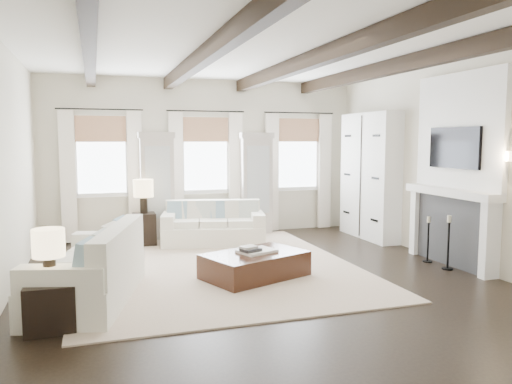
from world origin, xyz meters
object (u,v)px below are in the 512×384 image
object	(u,v)px
sofa_left	(94,272)
side_table_front	(51,306)
side_table_back	(144,229)
ottoman	(255,266)
sofa_back	(213,226)

from	to	relation	value
sofa_left	side_table_front	bearing A→B (deg)	-117.37
side_table_front	side_table_back	distance (m)	4.16
ottoman	sofa_left	bearing A→B (deg)	167.77
sofa_back	side_table_front	bearing A→B (deg)	-125.11
sofa_left	ottoman	xyz separation A→B (m)	(2.18, 0.35, -0.18)
sofa_back	side_table_back	xyz separation A→B (m)	(-1.26, 0.26, -0.03)
side_table_front	side_table_back	size ratio (longest dim) A/B	0.82
sofa_back	sofa_left	xyz separation A→B (m)	(-2.16, -2.85, 0.03)
sofa_back	side_table_back	world-z (taller)	sofa_back
side_table_front	side_table_back	bearing A→B (deg)	71.39
side_table_front	sofa_left	bearing A→B (deg)	62.63
side_table_front	side_table_back	world-z (taller)	side_table_back
side_table_front	sofa_back	bearing A→B (deg)	54.89
ottoman	sofa_back	bearing A→B (deg)	69.09
sofa_left	ottoman	distance (m)	2.22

